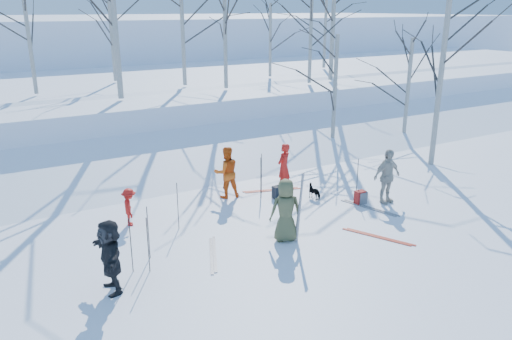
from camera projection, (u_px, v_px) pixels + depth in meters
ground at (283, 230)px, 13.66m from camera, size 120.00×120.00×0.00m
snow_ramp at (186, 160)px, 19.39m from camera, size 70.00×9.49×4.12m
snow_plateau at (116, 99)px, 27.37m from camera, size 70.00×18.00×2.20m
far_hill at (52, 52)px, 44.38m from camera, size 90.00×30.00×6.00m
skier_olive_center at (286, 210)px, 12.81m from camera, size 0.94×0.76×1.67m
skier_red_north at (284, 167)px, 16.43m from camera, size 0.69×0.59×1.59m
skier_redor_behind at (227, 172)px, 15.77m from camera, size 0.91×0.76×1.67m
skier_red_seated at (129, 207)px, 13.81m from camera, size 0.54×0.76×1.07m
skier_cream_east at (387, 176)px, 15.32m from camera, size 1.01×0.42×1.72m
skier_grey_west at (110, 256)px, 10.49m from camera, size 0.55×1.54×1.64m
dog at (315, 191)px, 15.84m from camera, size 0.36×0.59×0.47m
upright_ski_left at (300, 208)px, 12.67m from camera, size 0.12×0.17×1.90m
upright_ski_right at (299, 207)px, 12.74m from camera, size 0.15×0.23×1.89m
ski_pair_a at (378, 237)px, 13.22m from camera, size 1.73×2.06×0.02m
ski_pair_b at (213, 254)px, 12.29m from camera, size 1.60×2.05×0.02m
ski_pair_c at (272, 190)px, 16.60m from camera, size 1.25×2.01×0.02m
ski_pair_d at (370, 208)px, 15.13m from camera, size 1.28×2.01×0.02m
ski_pole_a at (357, 179)px, 15.65m from camera, size 0.02×0.02×1.34m
ski_pole_b at (148, 233)px, 11.93m from camera, size 0.02×0.02×1.34m
ski_pole_c at (262, 173)px, 16.18m from camera, size 0.02×0.02×1.34m
ski_pole_d at (131, 245)px, 11.30m from camera, size 0.02×0.02×1.34m
ski_pole_e at (178, 206)px, 13.53m from camera, size 0.02×0.02×1.34m
ski_pole_f at (261, 178)px, 15.75m from camera, size 0.02×0.02×1.34m
ski_pole_g at (148, 245)px, 11.31m from camera, size 0.02×0.02×1.34m
backpack_red at (360, 197)px, 15.42m from camera, size 0.32×0.22×0.42m
backpack_grey at (362, 198)px, 15.43m from camera, size 0.30×0.20×0.38m
backpack_dark at (278, 192)px, 15.88m from camera, size 0.34×0.24×0.40m
birch_plateau_a at (270, 40)px, 26.80m from camera, size 3.28×3.28×3.83m
birch_plateau_b at (182, 26)px, 23.48m from camera, size 4.47×4.47×5.54m
birch_plateau_c at (111, 31)px, 24.98m from camera, size 4.08×4.08×4.97m
birch_plateau_d at (311, 32)px, 24.26m from camera, size 4.07×4.07×4.96m
birch_plateau_g at (29, 38)px, 21.13m from camera, size 3.93×3.93×4.76m
birch_plateau_h at (326, 23)px, 30.52m from camera, size 4.40×4.40×5.43m
birch_plateau_i at (225, 30)px, 22.61m from camera, size 4.27×4.27×5.24m
birch_edge_b at (440, 81)px, 18.39m from camera, size 5.12×5.12×6.46m
birch_edge_c at (408, 91)px, 22.13m from camera, size 3.79×3.79×4.56m
birch_edge_e at (335, 94)px, 20.71m from camera, size 3.95×3.95×4.78m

